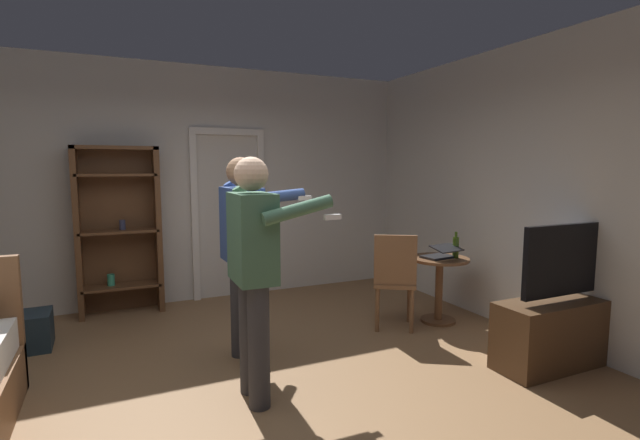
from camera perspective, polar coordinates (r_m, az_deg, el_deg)
ground_plane at (r=3.62m, az=-10.13°, el=-20.78°), size 6.47×6.47×0.00m
wall_back at (r=5.88m, az=-17.08°, el=4.19°), size 6.12×0.12×2.88m
wall_right at (r=4.90m, az=25.82°, el=3.39°), size 0.12×5.53×2.88m
doorway_frame at (r=5.92m, az=-11.29°, el=2.27°), size 0.93×0.08×2.13m
bookshelf at (r=5.64m, az=-23.69°, el=-0.51°), size 0.89×0.32×1.88m
tv_flatscreen at (r=4.46m, az=27.94°, el=-11.31°), size 1.26×0.40×1.20m
side_table at (r=5.10m, az=14.56°, el=-7.08°), size 0.61×0.61×0.70m
laptop at (r=4.99m, az=14.75°, el=-4.05°), size 0.36×0.37×0.15m
bottle_on_table at (r=5.06m, az=16.48°, el=-3.21°), size 0.06×0.06×0.28m
wooden_chair at (r=4.76m, az=9.23°, el=-7.01°), size 0.58×0.58×0.99m
person_blue_shirt at (r=3.24m, az=-8.16°, el=-5.13°), size 0.68×0.58×1.73m
person_striped_shirt at (r=3.90m, az=-9.51°, el=-2.98°), size 0.65×0.60×1.74m
suitcase_dark at (r=5.08m, az=-33.85°, el=-11.62°), size 0.63×0.41×0.33m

